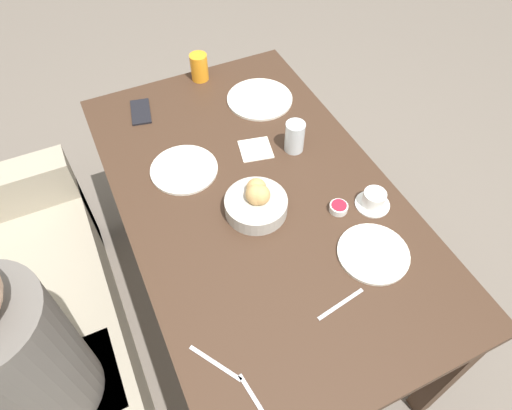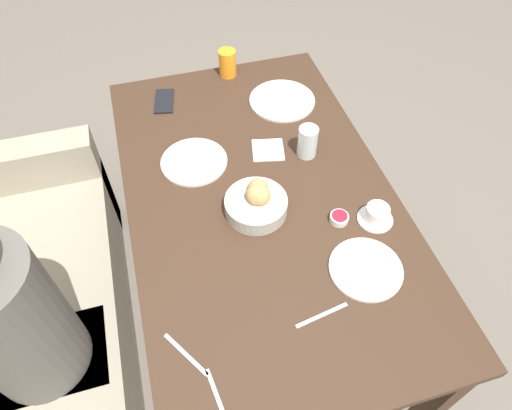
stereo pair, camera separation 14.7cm
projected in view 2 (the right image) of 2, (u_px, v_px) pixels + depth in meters
The scene contains 17 objects.
ground_plane at pixel (259, 300), 2.15m from camera, with size 10.00×10.00×0.00m, color #6B6056.
dining_table at pixel (260, 212), 1.62m from camera, with size 1.50×0.89×0.78m.
couch at pixel (12, 357), 1.67m from camera, with size 1.70×0.70×0.86m.
seated_person at pixel (36, 347), 1.49m from camera, with size 0.31×0.41×1.17m.
bread_basket at pixel (257, 202), 1.47m from camera, with size 0.20×0.20×0.11m.
plate_near_left at pixel (366, 269), 1.35m from camera, with size 0.22×0.22×0.01m.
plate_near_right at pixel (282, 100), 1.85m from camera, with size 0.27×0.27×0.01m.
plate_far_center at pixel (194, 162), 1.63m from camera, with size 0.24×0.24×0.01m.
juice_glass at pixel (227, 63), 1.92m from camera, with size 0.07×0.07×0.11m.
water_tumbler at pixel (308, 142), 1.62m from camera, with size 0.07×0.07×0.12m.
coffee_cup at pixel (376, 215), 1.46m from camera, with size 0.11×0.11×0.06m.
jam_bowl_berry at pixel (339, 218), 1.46m from camera, with size 0.06×0.06×0.03m.
fork_silver at pixel (186, 354), 1.20m from camera, with size 0.14×0.10×0.00m.
knife_silver at pixel (322, 315), 1.27m from camera, with size 0.04×0.16×0.00m.
spoon_coffee at pixel (215, 392), 1.14m from camera, with size 0.12×0.03×0.00m.
napkin at pixel (268, 150), 1.67m from camera, with size 0.14×0.14×0.00m.
cell_phone at pixel (164, 101), 1.85m from camera, with size 0.16×0.10×0.01m.
Camera 2 is at (-0.95, 0.29, 1.95)m, focal length 32.00 mm.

